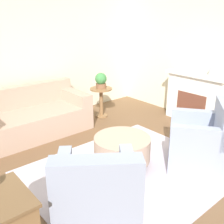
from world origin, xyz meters
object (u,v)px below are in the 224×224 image
at_px(armchair_left, 97,199).
at_px(vase_mantel_far, 215,71).
at_px(armchair_right, 203,142).
at_px(side_table, 101,98).
at_px(potted_plant_on_side_table, 101,80).
at_px(ottoman_table, 122,148).
at_px(couch, 32,118).
at_px(vase_mantel_near, 185,67).

distance_m(armchair_left, vase_mantel_far, 3.57).
xyz_separation_m(armchair_right, side_table, (0.12, 2.58, 0.06)).
xyz_separation_m(vase_mantel_far, potted_plant_on_side_table, (-1.32, 1.84, -0.31)).
relative_size(vase_mantel_far, potted_plant_on_side_table, 0.76).
bearing_deg(ottoman_table, side_table, 60.22).
height_order(armchair_right, vase_mantel_far, vase_mantel_far).
relative_size(ottoman_table, vase_mantel_far, 3.26).
relative_size(couch, vase_mantel_far, 8.08).
height_order(couch, armchair_left, armchair_left).
xyz_separation_m(armchair_left, potted_plant_on_side_table, (2.08, 2.58, 0.45)).
relative_size(vase_mantel_near, potted_plant_on_side_table, 0.66).
bearing_deg(couch, vase_mantel_near, -24.47).
bearing_deg(vase_mantel_near, ottoman_table, -164.54).
bearing_deg(vase_mantel_near, armchair_right, -135.76).
bearing_deg(side_table, vase_mantel_far, -54.34).
height_order(ottoman_table, side_table, side_table).
relative_size(side_table, vase_mantel_near, 2.93).
relative_size(armchair_right, side_table, 1.78).
relative_size(couch, vase_mantel_near, 9.27).
bearing_deg(couch, armchair_left, -100.93).
distance_m(armchair_right, vase_mantel_far, 1.79).
bearing_deg(vase_mantel_far, armchair_left, -167.82).
bearing_deg(vase_mantel_far, side_table, 125.66).
bearing_deg(couch, side_table, -5.12).
bearing_deg(side_table, potted_plant_on_side_table, 0.00).
relative_size(couch, armchair_right, 1.78).
bearing_deg(armchair_right, vase_mantel_near, 44.24).
bearing_deg(armchair_left, side_table, 51.02).
bearing_deg(vase_mantel_near, potted_plant_on_side_table, 138.44).
height_order(armchair_right, side_table, armchair_right).
xyz_separation_m(couch, ottoman_table, (0.52, -1.96, -0.02)).
distance_m(vase_mantel_near, potted_plant_on_side_table, 1.79).
bearing_deg(side_table, armchair_right, -92.71).
xyz_separation_m(armchair_right, vase_mantel_near, (1.44, 1.40, 0.75)).
distance_m(armchair_left, vase_mantel_near, 3.76).
height_order(ottoman_table, potted_plant_on_side_table, potted_plant_on_side_table).
xyz_separation_m(armchair_left, vase_mantel_far, (3.40, 0.74, 0.76)).
xyz_separation_m(side_table, potted_plant_on_side_table, (0.00, 0.00, 0.39)).
distance_m(vase_mantel_near, vase_mantel_far, 0.67).
height_order(armchair_left, armchair_right, same).
height_order(armchair_right, vase_mantel_near, vase_mantel_near).
height_order(ottoman_table, vase_mantel_far, vase_mantel_far).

